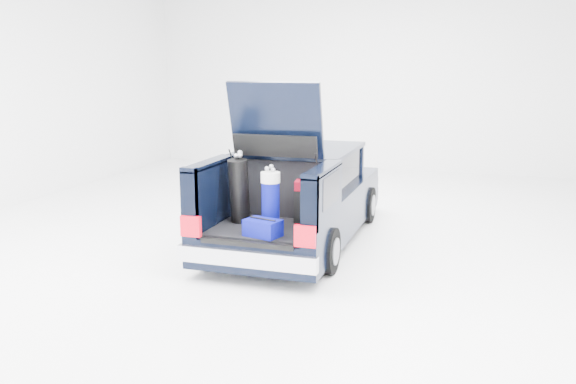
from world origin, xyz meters
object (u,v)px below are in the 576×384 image
(red_suitcase, at_px, (309,202))
(black_golf_bag, at_px, (239,191))
(blue_golf_bag, at_px, (271,200))
(blue_duffel, at_px, (263,228))
(car, at_px, (300,197))

(red_suitcase, relative_size, black_golf_bag, 0.62)
(blue_golf_bag, xyz_separation_m, blue_duffel, (0.03, -0.37, -0.27))
(blue_duffel, bearing_deg, blue_golf_bag, 109.60)
(red_suitcase, distance_m, blue_golf_bag, 0.60)
(red_suitcase, xyz_separation_m, blue_golf_bag, (-0.38, -0.45, 0.10))
(red_suitcase, distance_m, blue_duffel, 0.91)
(car, xyz_separation_m, red_suitcase, (0.48, -1.19, 0.21))
(black_golf_bag, xyz_separation_m, blue_golf_bag, (0.50, -0.17, -0.06))
(red_suitcase, xyz_separation_m, blue_duffel, (-0.36, -0.81, -0.18))
(car, distance_m, blue_golf_bag, 1.67)
(car, xyz_separation_m, blue_duffel, (0.12, -2.01, 0.03))
(red_suitcase, distance_m, black_golf_bag, 0.94)
(car, bearing_deg, black_golf_bag, -105.66)
(red_suitcase, xyz_separation_m, black_golf_bag, (-0.89, -0.27, 0.15))
(black_golf_bag, distance_m, blue_golf_bag, 0.54)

